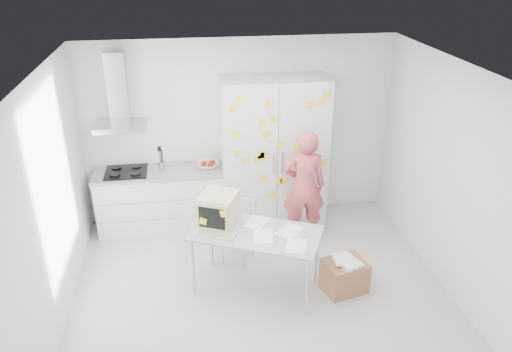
{
  "coord_description": "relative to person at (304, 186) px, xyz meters",
  "views": [
    {
      "loc": [
        -0.78,
        -4.86,
        3.88
      ],
      "look_at": [
        0.06,
        0.78,
        1.18
      ],
      "focal_mm": 35.0,
      "sensor_mm": 36.0,
      "label": 1
    }
  ],
  "objects": [
    {
      "name": "ceiling",
      "position": [
        -0.78,
        -1.1,
        1.88
      ],
      "size": [
        4.5,
        4.0,
        0.02
      ],
      "primitive_type": "cube",
      "color": "white",
      "rests_on": "walls"
    },
    {
      "name": "desk",
      "position": [
        -1.09,
        -0.89,
        0.08
      ],
      "size": [
        1.67,
        1.3,
        1.19
      ],
      "rotation": [
        0.0,
        0.0,
        -0.43
      ],
      "color": "#B0B4BB",
      "rests_on": "ground"
    },
    {
      "name": "counter_run",
      "position": [
        -1.98,
        0.6,
        -0.35
      ],
      "size": [
        1.84,
        0.63,
        1.28
      ],
      "color": "white",
      "rests_on": "ground"
    },
    {
      "name": "walls",
      "position": [
        -0.78,
        -0.38,
        0.53
      ],
      "size": [
        4.52,
        4.01,
        2.7
      ],
      "color": "white",
      "rests_on": "ground"
    },
    {
      "name": "range_hood",
      "position": [
        -2.43,
        0.74,
        1.14
      ],
      "size": [
        0.7,
        0.48,
        1.01
      ],
      "color": "silver",
      "rests_on": "walls"
    },
    {
      "name": "tall_cabinet",
      "position": [
        -0.33,
        0.57,
        0.28
      ],
      "size": [
        1.5,
        0.68,
        2.2
      ],
      "color": "silver",
      "rests_on": "ground"
    },
    {
      "name": "person",
      "position": [
        0.0,
        0.0,
        0.0
      ],
      "size": [
        0.62,
        0.43,
        1.64
      ],
      "primitive_type": "imported",
      "rotation": [
        0.0,
        0.0,
        3.08
      ],
      "color": "#D05157",
      "rests_on": "ground"
    },
    {
      "name": "floor",
      "position": [
        -0.78,
        -1.1,
        -0.83
      ],
      "size": [
        4.5,
        4.0,
        0.02
      ],
      "primitive_type": "cube",
      "color": "silver",
      "rests_on": "ground"
    },
    {
      "name": "cardboard_box",
      "position": [
        0.23,
        -1.23,
        -0.61
      ],
      "size": [
        0.57,
        0.5,
        0.43
      ],
      "rotation": [
        0.0,
        0.0,
        0.24
      ],
      "color": "#A26C46",
      "rests_on": "ground"
    },
    {
      "name": "chair",
      "position": [
        -0.94,
        -0.38,
        -0.34
      ],
      "size": [
        0.53,
        0.53,
        0.85
      ],
      "rotation": [
        0.0,
        0.0,
        -0.52
      ],
      "color": "beige",
      "rests_on": "ground"
    }
  ]
}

